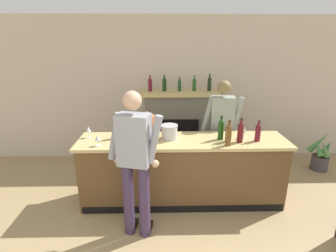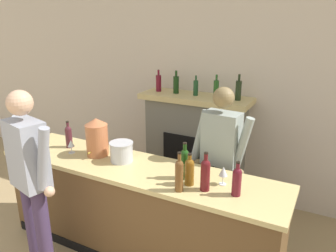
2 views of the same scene
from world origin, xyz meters
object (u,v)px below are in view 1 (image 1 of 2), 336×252
Objects in this scene: potted_plant_corner at (321,155)px; wine_glass_back_row at (88,130)px; wine_glass_front_left at (244,130)px; fireplace_stone at (179,126)px; person_bartender at (221,128)px; wine_bottle_merlot_tall at (228,132)px; wine_bottle_chardonnay_pale at (117,129)px; wine_glass_mid_counter at (98,138)px; wine_glass_near_bucket at (126,134)px; wine_bottle_cabernet_heavy at (221,129)px; person_customer at (135,160)px; copper_dispenser at (147,125)px; wine_bottle_port_short at (240,132)px; wine_bottle_riesling_slim at (229,134)px; wine_bottle_rose_blush at (258,132)px; ice_bucket_steel at (169,132)px.

wine_glass_back_row is at bearing -168.37° from potted_plant_corner.
fireplace_stone is at bearing 121.83° from wine_glass_front_left.
person_bartender is 0.57m from wine_glass_front_left.
wine_glass_front_left is (0.26, 0.14, -0.01)m from wine_bottle_merlot_tall.
person_bartender is at bearing -169.62° from potted_plant_corner.
fireplace_stone is 1.67m from wine_bottle_chardonnay_pale.
potted_plant_corner is 4.65× the size of wine_glass_mid_counter.
wine_glass_near_bucket is 0.86× the size of wine_glass_front_left.
wine_bottle_cabernet_heavy is at bearing 1.36° from wine_glass_near_bucket.
person_customer reaches higher than wine_bottle_chardonnay_pale.
copper_dispenser reaches higher than wine_bottle_merlot_tall.
person_customer is 0.74m from wine_glass_mid_counter.
wine_glass_front_left is at bearing 27.22° from person_customer.
wine_bottle_riesling_slim is at bearing -148.90° from wine_bottle_port_short.
wine_bottle_cabernet_heavy is 2.01× the size of wine_glass_back_row.
person_customer is 12.46× the size of wine_glass_near_bucket.
wine_bottle_port_short is (1.27, -0.17, -0.05)m from copper_dispenser.
person_customer is at bearing -157.85° from wine_bottle_riesling_slim.
person_customer is 1.37m from wine_bottle_merlot_tall.
wine_bottle_port_short is at bearing -6.60° from wine_bottle_chardonnay_pale.
wine_bottle_rose_blush is (-1.61, -1.00, 0.82)m from potted_plant_corner.
wine_bottle_cabernet_heavy is (-2.10, -0.92, 0.84)m from potted_plant_corner.
copper_dispenser is 1.53m from wine_bottle_rose_blush.
person_bartender reaches higher than wine_bottle_rose_blush.
wine_glass_front_left is (1.37, -0.01, -0.08)m from copper_dispenser.
wine_glass_front_left is (2.01, 0.25, 0.01)m from wine_glass_mid_counter.
wine_bottle_rose_blush reaches higher than ice_bucket_steel.
potted_plant_corner is 4.15× the size of wine_glass_back_row.
copper_dispenser reaches higher than wine_bottle_riesling_slim.
wine_bottle_riesling_slim is (-0.18, -0.11, 0.00)m from wine_bottle_port_short.
wine_bottle_rose_blush is (0.99, -1.47, 0.39)m from fireplace_stone.
person_bartender is at bearing 83.86° from wine_bottle_riesling_slim.
fireplace_stone is 2.21m from person_customer.
wine_bottle_riesling_slim reaches higher than wine_bottle_cabernet_heavy.
fireplace_stone is 1.53m from wine_bottle_cabernet_heavy.
person_bartender is at bearing -52.62° from fireplace_stone.
fireplace_stone reaches higher than wine_glass_back_row.
wine_bottle_cabernet_heavy is 1.87m from wine_glass_back_row.
wine_bottle_merlot_tall is 0.29m from wine_glass_front_left.
wine_bottle_riesling_slim reaches higher than wine_glass_front_left.
wine_bottle_cabernet_heavy is at bearing -3.83° from ice_bucket_steel.
wine_bottle_merlot_tall is 1.70× the size of wine_glass_back_row.
potted_plant_corner is at bearing 15.41° from copper_dispenser.
potted_plant_corner is at bearing 16.61° from wine_glass_mid_counter.
wine_bottle_cabernet_heavy is (0.49, -1.39, 0.41)m from fireplace_stone.
wine_bottle_port_short is at bearing -7.81° from copper_dispenser.
wine_bottle_merlot_tall is 0.12m from wine_bottle_cabernet_heavy.
wine_glass_near_bucket reaches higher than potted_plant_corner.
ice_bucket_steel is 0.81× the size of wine_bottle_rose_blush.
potted_plant_corner is 0.41× the size of person_bartender.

